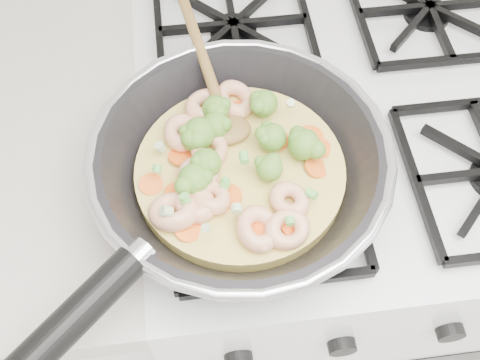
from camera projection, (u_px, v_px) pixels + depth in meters
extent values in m
cube|color=white|center=(317.00, 243.00, 1.19)|extent=(0.60, 0.60, 0.90)
cube|color=black|center=(355.00, 95.00, 0.79)|extent=(0.56, 0.56, 0.02)
torus|color=#B6B6BD|center=(240.00, 153.00, 0.65)|extent=(0.35, 0.35, 0.01)
cylinder|color=black|center=(62.00, 330.00, 0.54)|extent=(0.16, 0.15, 0.04)
cylinder|color=#DEC860|center=(240.00, 172.00, 0.68)|extent=(0.25, 0.25, 0.02)
ellipsoid|color=brown|center=(227.00, 130.00, 0.69)|extent=(0.05, 0.06, 0.02)
cylinder|color=brown|center=(197.00, 40.00, 0.74)|extent=(0.06, 0.24, 0.05)
torus|color=#E5B087|center=(289.00, 200.00, 0.64)|extent=(0.07, 0.07, 0.02)
torus|color=#E5B087|center=(182.00, 133.00, 0.69)|extent=(0.05, 0.05, 0.02)
torus|color=#E5B087|center=(174.00, 212.00, 0.63)|extent=(0.07, 0.07, 0.03)
torus|color=#E5B087|center=(210.00, 196.00, 0.64)|extent=(0.07, 0.07, 0.03)
torus|color=#E5B087|center=(235.00, 100.00, 0.72)|extent=(0.07, 0.07, 0.03)
torus|color=#E5B087|center=(198.00, 177.00, 0.66)|extent=(0.08, 0.08, 0.03)
torus|color=#E5B087|center=(195.00, 203.00, 0.64)|extent=(0.07, 0.07, 0.02)
torus|color=#E5B087|center=(258.00, 229.00, 0.62)|extent=(0.06, 0.06, 0.03)
torus|color=#E5B087|center=(287.00, 229.00, 0.62)|extent=(0.07, 0.07, 0.03)
torus|color=#E5B087|center=(209.00, 149.00, 0.68)|extent=(0.07, 0.06, 0.03)
torus|color=#E5B087|center=(207.00, 106.00, 0.71)|extent=(0.08, 0.08, 0.02)
ellipsoid|color=#639932|center=(194.00, 180.00, 0.64)|extent=(0.05, 0.05, 0.04)
ellipsoid|color=#639932|center=(199.00, 133.00, 0.68)|extent=(0.05, 0.05, 0.04)
ellipsoid|color=#639932|center=(194.00, 138.00, 0.67)|extent=(0.04, 0.04, 0.03)
ellipsoid|color=#639932|center=(216.00, 109.00, 0.70)|extent=(0.04, 0.04, 0.03)
ellipsoid|color=#639932|center=(304.00, 144.00, 0.67)|extent=(0.05, 0.05, 0.04)
ellipsoid|color=#639932|center=(206.00, 164.00, 0.65)|extent=(0.05, 0.05, 0.04)
ellipsoid|color=#639932|center=(216.00, 125.00, 0.68)|extent=(0.04, 0.04, 0.03)
ellipsoid|color=#639932|center=(272.00, 137.00, 0.67)|extent=(0.04, 0.04, 0.03)
ellipsoid|color=#639932|center=(264.00, 104.00, 0.70)|extent=(0.04, 0.04, 0.03)
ellipsoid|color=#639932|center=(270.00, 168.00, 0.65)|extent=(0.04, 0.04, 0.03)
cylinder|color=orange|center=(252.00, 232.00, 0.63)|extent=(0.04, 0.04, 0.00)
cylinder|color=orange|center=(311.00, 135.00, 0.70)|extent=(0.04, 0.04, 0.01)
cylinder|color=orange|center=(177.00, 193.00, 0.65)|extent=(0.04, 0.04, 0.01)
cylinder|color=orange|center=(151.00, 184.00, 0.66)|extent=(0.04, 0.04, 0.00)
cylinder|color=orange|center=(238.00, 109.00, 0.72)|extent=(0.04, 0.04, 0.00)
cylinder|color=orange|center=(277.00, 141.00, 0.69)|extent=(0.04, 0.04, 0.00)
cylinder|color=orange|center=(228.00, 197.00, 0.65)|extent=(0.03, 0.03, 0.01)
cylinder|color=orange|center=(182.00, 157.00, 0.68)|extent=(0.05, 0.04, 0.02)
cylinder|color=orange|center=(322.00, 148.00, 0.69)|extent=(0.03, 0.03, 0.00)
cylinder|color=orange|center=(294.00, 224.00, 0.63)|extent=(0.03, 0.04, 0.02)
cylinder|color=orange|center=(316.00, 168.00, 0.67)|extent=(0.04, 0.04, 0.01)
cylinder|color=orange|center=(215.00, 193.00, 0.65)|extent=(0.04, 0.04, 0.01)
cylinder|color=orange|center=(188.00, 229.00, 0.63)|extent=(0.04, 0.04, 0.01)
cylinder|color=#61BE4C|center=(157.00, 169.00, 0.65)|extent=(0.01, 0.01, 0.01)
cylinder|color=#B3D294|center=(236.00, 209.00, 0.62)|extent=(0.01, 0.01, 0.01)
cylinder|color=#61BE4C|center=(312.00, 194.00, 0.63)|extent=(0.01, 0.01, 0.01)
cylinder|color=#61BE4C|center=(185.00, 199.00, 0.62)|extent=(0.01, 0.01, 0.01)
cylinder|color=#B3D294|center=(291.00, 103.00, 0.69)|extent=(0.01, 0.01, 0.01)
cylinder|color=#61BE4C|center=(185.00, 198.00, 0.62)|extent=(0.01, 0.01, 0.01)
cylinder|color=#B3D294|center=(160.00, 147.00, 0.67)|extent=(0.01, 0.01, 0.01)
cylinder|color=#61BE4C|center=(290.00, 221.00, 0.61)|extent=(0.01, 0.01, 0.01)
cylinder|color=#B3D294|center=(206.00, 228.00, 0.60)|extent=(0.01, 0.01, 0.01)
cylinder|color=#61BE4C|center=(244.00, 158.00, 0.65)|extent=(0.01, 0.01, 0.01)
cylinder|color=#B3D294|center=(166.00, 211.00, 0.61)|extent=(0.01, 0.01, 0.01)
cylinder|color=#B3D294|center=(269.00, 127.00, 0.68)|extent=(0.01, 0.01, 0.01)
cylinder|color=#B3D294|center=(259.00, 99.00, 0.71)|extent=(0.01, 0.01, 0.01)
cylinder|color=#61BE4C|center=(307.00, 146.00, 0.66)|extent=(0.01, 0.01, 0.01)
cylinder|color=#61BE4C|center=(271.00, 131.00, 0.68)|extent=(0.01, 0.01, 0.01)
cylinder|color=#61BE4C|center=(225.00, 183.00, 0.64)|extent=(0.01, 0.01, 0.01)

